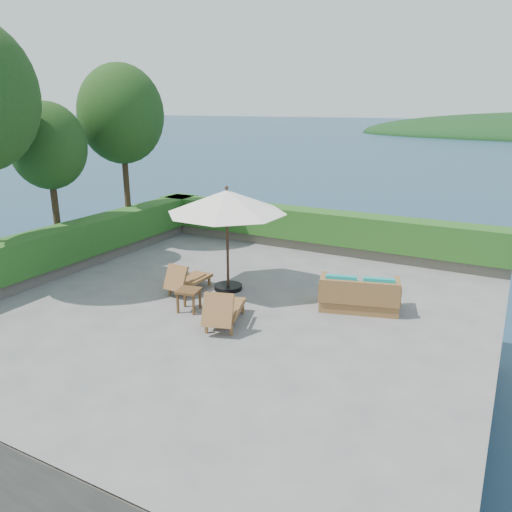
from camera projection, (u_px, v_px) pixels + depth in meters
The scene contains 14 objects.
ground at pixel (230, 305), 12.22m from camera, with size 12.00×12.00×0.00m, color gray.
foundation at pixel (231, 362), 12.67m from camera, with size 12.00×12.00×3.00m, color #554F44.
ocean at pixel (232, 411), 13.09m from camera, with size 600.00×600.00×0.00m, color #17344A.
planter_wall_far at pixel (315, 244), 16.89m from camera, with size 12.00×0.60×0.36m, color #676052.
planter_wall_left at pixel (67, 265), 14.69m from camera, with size 0.60×12.00×0.36m, color #676052.
hedge_far at pixel (316, 225), 16.69m from camera, with size 12.40×0.90×1.00m, color #144212.
hedge_left at pixel (64, 243), 14.49m from camera, with size 0.90×12.40×1.00m, color #144212.
tree_mid at pixel (48, 147), 14.49m from camera, with size 2.20×2.20×4.83m.
tree_far at pixel (121, 115), 16.34m from camera, with size 2.80×2.80×6.03m.
patio_umbrella at pixel (227, 203), 12.62m from camera, with size 4.10×4.10×2.77m.
lounge_left at pixel (187, 279), 13.03m from camera, with size 0.68×1.45×0.83m.
lounge_right at pixel (224, 309), 11.01m from camera, with size 1.10×1.72×0.92m.
side_table at pixel (189, 293), 11.78m from camera, with size 0.60×0.60×0.54m.
wicker_loveseat at pixel (359, 296), 11.88m from camera, with size 2.06×1.43×0.92m.
Camera 1 is at (5.91, -9.69, 4.72)m, focal length 35.00 mm.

